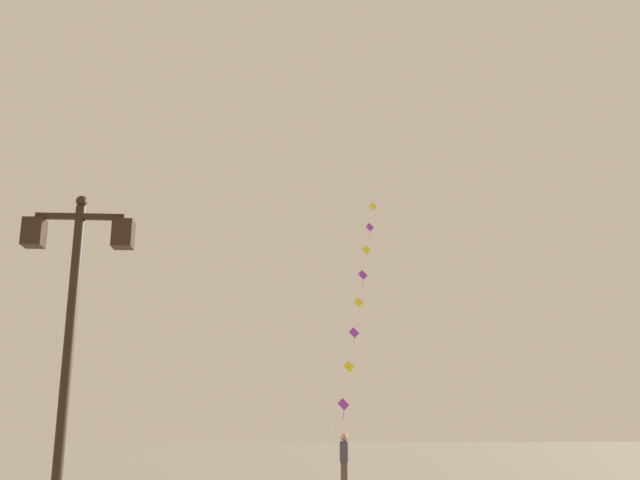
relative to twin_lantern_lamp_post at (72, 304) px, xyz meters
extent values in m
cylinder|color=black|center=(0.00, 0.00, -1.05)|extent=(0.14, 0.14, 4.93)
sphere|color=black|center=(0.00, 0.00, 1.49)|extent=(0.16, 0.16, 0.16)
cube|color=black|center=(0.00, 0.00, 1.26)|extent=(1.24, 0.08, 0.08)
cube|color=black|center=(-0.62, 0.00, 1.01)|extent=(0.28, 0.28, 0.40)
cube|color=beige|center=(-0.62, 0.00, 1.01)|extent=(0.19, 0.19, 0.30)
cube|color=black|center=(0.62, 0.00, 1.01)|extent=(0.28, 0.28, 0.40)
cube|color=beige|center=(0.62, 0.00, 1.01)|extent=(0.19, 0.19, 0.30)
cylinder|color=silver|center=(4.94, 14.63, -2.09)|extent=(0.61, 2.06, 2.51)
cylinder|color=silver|center=(5.40, 16.23, -0.14)|extent=(0.35, 1.17, 1.42)
cylinder|color=silver|center=(5.73, 17.38, 1.27)|extent=(0.35, 1.17, 1.42)
cylinder|color=silver|center=(6.06, 18.53, 2.69)|extent=(0.35, 1.17, 1.42)
cylinder|color=silver|center=(6.39, 19.68, 4.10)|extent=(0.35, 1.17, 1.42)
cylinder|color=silver|center=(6.72, 20.83, 5.51)|extent=(0.35, 1.17, 1.42)
cylinder|color=silver|center=(7.06, 21.98, 6.92)|extent=(0.35, 1.17, 1.42)
cylinder|color=silver|center=(7.39, 23.13, 8.33)|extent=(0.35, 1.17, 1.42)
cube|color=purple|center=(5.23, 15.65, -0.84)|extent=(0.40, 0.20, 0.43)
cylinder|color=purple|center=(5.23, 15.65, -1.19)|extent=(0.04, 0.05, 0.34)
cube|color=yellow|center=(5.57, 16.80, 0.57)|extent=(0.43, 0.11, 0.43)
cylinder|color=yellow|center=(5.57, 16.80, 0.25)|extent=(0.03, 0.05, 0.28)
cube|color=purple|center=(5.90, 17.95, 1.98)|extent=(0.40, 0.20, 0.43)
cylinder|color=purple|center=(5.90, 17.95, 1.66)|extent=(0.03, 0.05, 0.29)
cube|color=yellow|center=(6.23, 19.10, 3.39)|extent=(0.42, 0.12, 0.43)
cylinder|color=yellow|center=(6.23, 19.10, 3.08)|extent=(0.02, 0.02, 0.28)
cube|color=purple|center=(6.56, 20.25, 4.80)|extent=(0.43, 0.04, 0.43)
cylinder|color=purple|center=(6.56, 20.25, 4.47)|extent=(0.02, 0.03, 0.32)
cube|color=yellow|center=(6.89, 21.40, 6.21)|extent=(0.43, 0.11, 0.43)
cylinder|color=yellow|center=(6.89, 21.40, 5.89)|extent=(0.03, 0.05, 0.30)
cube|color=purple|center=(7.22, 22.56, 7.63)|extent=(0.39, 0.22, 0.43)
cylinder|color=purple|center=(7.22, 22.56, 7.29)|extent=(0.02, 0.02, 0.33)
cube|color=yellow|center=(7.55, 23.71, 9.04)|extent=(0.43, 0.08, 0.43)
cylinder|color=yellow|center=(7.55, 23.71, 8.75)|extent=(0.02, 0.04, 0.22)
cube|color=brown|center=(4.94, 12.38, -3.07)|extent=(0.26, 0.33, 0.90)
cube|color=#3F3F47|center=(4.94, 12.38, -2.34)|extent=(0.31, 0.42, 0.60)
sphere|color=tan|center=(4.94, 12.38, -1.92)|extent=(0.22, 0.22, 0.22)
cylinder|color=#3F3F47|center=(4.99, 12.59, -2.17)|extent=(0.17, 0.40, 0.50)
camera|label=1|loc=(2.81, -9.91, -1.65)|focal=39.98mm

